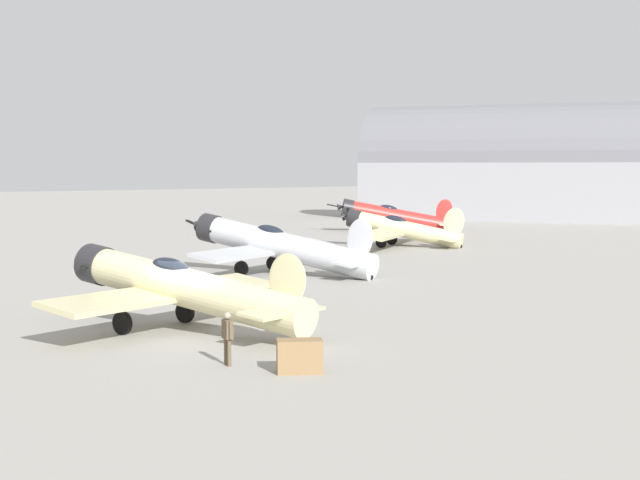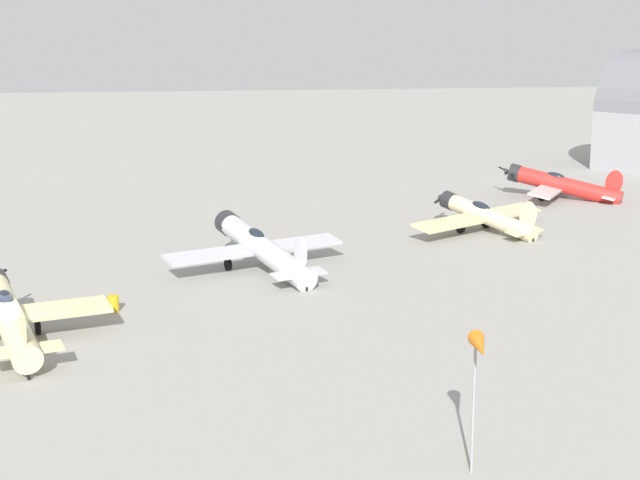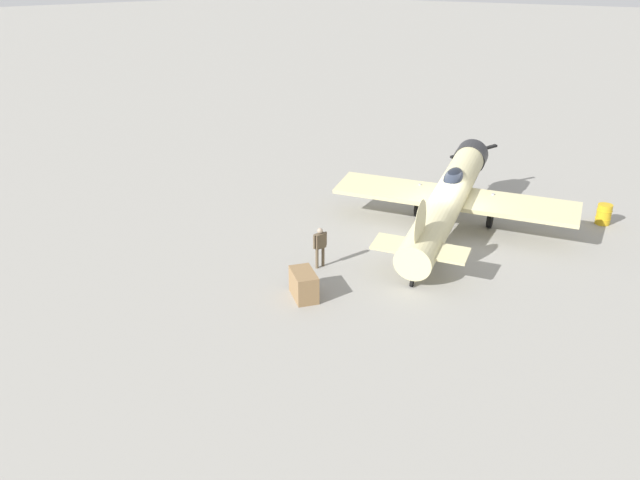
{
  "view_description": "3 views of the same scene",
  "coord_description": "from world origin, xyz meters",
  "px_view_note": "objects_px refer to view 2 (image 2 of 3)",
  "views": [
    {
      "loc": [
        28.98,
        -17.76,
        5.77
      ],
      "look_at": [
        -14.63,
        17.66,
        1.6
      ],
      "focal_mm": 54.68,
      "sensor_mm": 36.0,
      "label": 1
    },
    {
      "loc": [
        47.12,
        6.87,
        15.08
      ],
      "look_at": [
        -14.63,
        17.66,
        1.6
      ],
      "focal_mm": 55.3,
      "sensor_mm": 36.0,
      "label": 2
    },
    {
      "loc": [
        20.92,
        10.68,
        10.05
      ],
      "look_at": [
        5.46,
        -2.14,
        1.1
      ],
      "focal_mm": 33.76,
      "sensor_mm": 36.0,
      "label": 3
    }
  ],
  "objects_px": {
    "windsock_mast": "(479,351)",
    "airplane_outer_stand": "(561,185)",
    "fuel_drum": "(113,303)",
    "airplane_foreground": "(8,314)",
    "airplane_far_line": "(484,216)",
    "airplane_mid_apron": "(261,247)"
  },
  "relations": [
    {
      "from": "fuel_drum",
      "to": "windsock_mast",
      "type": "height_order",
      "value": "windsock_mast"
    },
    {
      "from": "airplane_foreground",
      "to": "airplane_far_line",
      "type": "bearing_deg",
      "value": -71.17
    },
    {
      "from": "fuel_drum",
      "to": "airplane_outer_stand",
      "type": "bearing_deg",
      "value": 127.73
    },
    {
      "from": "airplane_mid_apron",
      "to": "airplane_far_line",
      "type": "distance_m",
      "value": 20.26
    },
    {
      "from": "airplane_mid_apron",
      "to": "airplane_outer_stand",
      "type": "relative_size",
      "value": 1.15
    },
    {
      "from": "airplane_far_line",
      "to": "fuel_drum",
      "type": "height_order",
      "value": "airplane_far_line"
    },
    {
      "from": "airplane_far_line",
      "to": "windsock_mast",
      "type": "height_order",
      "value": "windsock_mast"
    },
    {
      "from": "airplane_mid_apron",
      "to": "fuel_drum",
      "type": "xyz_separation_m",
      "value": [
        7.52,
        -8.93,
        -1.13
      ]
    },
    {
      "from": "airplane_mid_apron",
      "to": "windsock_mast",
      "type": "height_order",
      "value": "windsock_mast"
    },
    {
      "from": "fuel_drum",
      "to": "airplane_mid_apron",
      "type": "bearing_deg",
      "value": 130.09
    },
    {
      "from": "airplane_foreground",
      "to": "airplane_far_line",
      "type": "xyz_separation_m",
      "value": [
        -21.99,
        31.73,
        -0.27
      ]
    },
    {
      "from": "airplane_outer_stand",
      "to": "fuel_drum",
      "type": "bearing_deg",
      "value": 73.0
    },
    {
      "from": "airplane_mid_apron",
      "to": "windsock_mast",
      "type": "xyz_separation_m",
      "value": [
        30.88,
        3.72,
        3.15
      ]
    },
    {
      "from": "airplane_far_line",
      "to": "airplane_outer_stand",
      "type": "height_order",
      "value": "airplane_outer_stand"
    },
    {
      "from": "airplane_far_line",
      "to": "windsock_mast",
      "type": "distance_m",
      "value": 42.8
    },
    {
      "from": "fuel_drum",
      "to": "airplane_far_line",
      "type": "bearing_deg",
      "value": 122.03
    },
    {
      "from": "airplane_mid_apron",
      "to": "windsock_mast",
      "type": "relative_size",
      "value": 2.33
    },
    {
      "from": "airplane_foreground",
      "to": "airplane_outer_stand",
      "type": "bearing_deg",
      "value": -67.0
    },
    {
      "from": "airplane_foreground",
      "to": "fuel_drum",
      "type": "xyz_separation_m",
      "value": [
        -5.16,
        4.81,
        -1.13
      ]
    },
    {
      "from": "airplane_foreground",
      "to": "airplane_mid_apron",
      "type": "xyz_separation_m",
      "value": [
        -12.67,
        13.74,
        0.0
      ]
    },
    {
      "from": "windsock_mast",
      "to": "airplane_outer_stand",
      "type": "bearing_deg",
      "value": 153.95
    },
    {
      "from": "windsock_mast",
      "to": "airplane_mid_apron",
      "type": "bearing_deg",
      "value": -173.13
    }
  ]
}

